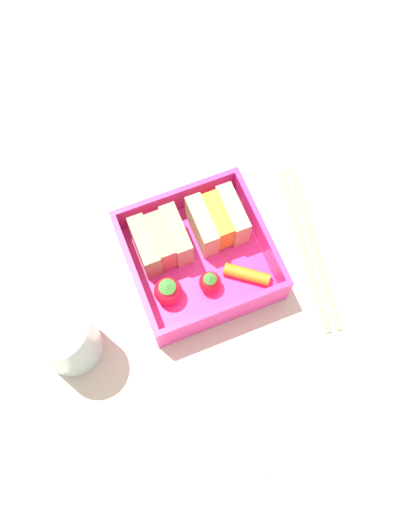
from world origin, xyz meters
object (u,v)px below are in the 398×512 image
(strawberry_far_left, at_px, (209,282))
(chopstick_pair, at_px, (310,246))
(folded_napkin, at_px, (272,410))
(sandwich_left, at_px, (161,241))
(sandwich_center_left, at_px, (217,220))
(drinking_glass, at_px, (65,338))
(strawberry_left, at_px, (168,291))
(carrot_stick_far_left, at_px, (247,274))

(strawberry_far_left, relative_size, chopstick_pair, 0.15)
(chopstick_pair, xyz_separation_m, folded_napkin, (-0.12, -0.15, -0.00))
(sandwich_left, xyz_separation_m, folded_napkin, (0.04, -0.21, -0.03))
(folded_napkin, bearing_deg, strawberry_far_left, 94.56)
(sandwich_center_left, bearing_deg, drinking_glass, -160.70)
(strawberry_far_left, xyz_separation_m, folded_napkin, (0.01, -0.15, -0.02))
(strawberry_left, bearing_deg, drinking_glass, -173.40)
(sandwich_left, height_order, strawberry_left, sandwich_left)
(strawberry_left, relative_size, carrot_stick_far_left, 0.71)
(sandwich_center_left, distance_m, strawberry_left, 0.10)
(carrot_stick_far_left, bearing_deg, sandwich_left, 138.91)
(carrot_stick_far_left, bearing_deg, strawberry_far_left, 173.79)
(carrot_stick_far_left, distance_m, chopstick_pair, 0.09)
(carrot_stick_far_left, relative_size, drinking_glass, 0.56)
(sandwich_left, relative_size, sandwich_center_left, 1.00)
(sandwich_left, relative_size, chopstick_pair, 0.29)
(sandwich_center_left, height_order, chopstick_pair, sandwich_center_left)
(sandwich_left, xyz_separation_m, sandwich_center_left, (0.07, 0.00, 0.00))
(sandwich_left, relative_size, folded_napkin, 0.53)
(strawberry_left, bearing_deg, carrot_stick_far_left, -7.22)
(strawberry_left, xyz_separation_m, carrot_stick_far_left, (0.09, -0.01, -0.01))
(sandwich_left, distance_m, drinking_glass, 0.15)
(strawberry_far_left, xyz_separation_m, chopstick_pair, (0.13, 0.00, -0.02))
(strawberry_far_left, bearing_deg, sandwich_center_left, 60.66)
(sandwich_left, xyz_separation_m, chopstick_pair, (0.16, -0.06, -0.03))
(sandwich_left, bearing_deg, carrot_stick_far_left, -41.09)
(carrot_stick_far_left, xyz_separation_m, chopstick_pair, (0.09, 0.01, -0.02))
(strawberry_far_left, distance_m, drinking_glass, 0.16)
(carrot_stick_far_left, relative_size, chopstick_pair, 0.25)
(sandwich_center_left, xyz_separation_m, folded_napkin, (-0.02, -0.21, -0.03))
(strawberry_far_left, bearing_deg, drinking_glass, -177.55)
(strawberry_left, xyz_separation_m, strawberry_far_left, (0.05, -0.01, -0.00))
(strawberry_left, height_order, folded_napkin, strawberry_left)
(strawberry_far_left, bearing_deg, strawberry_left, 171.82)
(strawberry_left, bearing_deg, folded_napkin, -69.66)
(sandwich_left, xyz_separation_m, strawberry_left, (-0.01, -0.06, -0.01))
(sandwich_center_left, height_order, folded_napkin, sandwich_center_left)
(strawberry_far_left, bearing_deg, sandwich_left, 118.02)
(drinking_glass, xyz_separation_m, folded_napkin, (0.17, -0.14, -0.04))
(strawberry_left, xyz_separation_m, drinking_glass, (-0.12, -0.01, 0.02))
(drinking_glass, bearing_deg, sandwich_left, 28.13)
(sandwich_left, bearing_deg, folded_napkin, -77.96)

